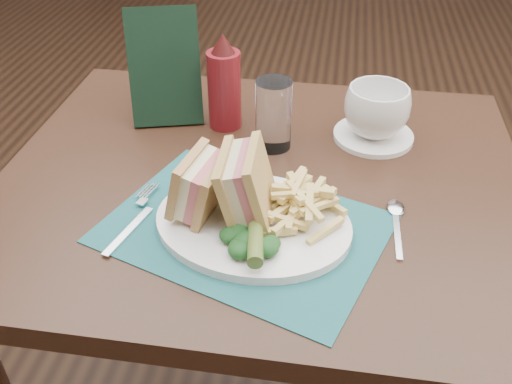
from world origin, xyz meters
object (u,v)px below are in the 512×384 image
table_main (260,322)px  ketchup_bottle (224,81)px  placemat (244,228)px  sandwich_half_a (187,182)px  plate (253,224)px  saucer (373,136)px  sandwich_half_b (232,182)px  drinking_glass (273,115)px  coffee_cup (377,111)px  check_presenter (165,67)px

table_main → ketchup_bottle: bearing=119.9°
table_main → ketchup_bottle: size_ratio=4.84×
placemat → sandwich_half_a: sandwich_half_a is taller
plate → saucer: (0.18, 0.30, -0.00)m
sandwich_half_b → ketchup_bottle: (-0.07, 0.29, 0.02)m
drinking_glass → sandwich_half_a: bearing=-113.6°
sandwich_half_a → drinking_glass: (0.10, 0.23, -0.00)m
saucer → coffee_cup: size_ratio=1.25×
table_main → saucer: size_ratio=6.00×
plate → sandwich_half_b: 0.07m
saucer → drinking_glass: drinking_glass is taller
saucer → check_presenter: (-0.40, 0.02, 0.10)m
coffee_cup → plate: bearing=-121.7°
placemat → ketchup_bottle: (-0.09, 0.31, 0.09)m
plate → drinking_glass: (-0.00, 0.24, 0.06)m
placemat → plate: bearing=13.7°
sandwich_half_b → drinking_glass: bearing=80.2°
plate → saucer: plate is taller
placemat → plate: (0.01, 0.00, 0.01)m
saucer → drinking_glass: size_ratio=1.15×
sandwich_half_a → drinking_glass: 0.25m
table_main → sandwich_half_a: bearing=-125.9°
placemat → saucer: saucer is taller
table_main → sandwich_half_a: (-0.09, -0.13, 0.44)m
ketchup_bottle → sandwich_half_b: bearing=-76.6°
sandwich_half_a → saucer: bearing=56.2°
table_main → drinking_glass: size_ratio=6.92×
sandwich_half_b → check_presenter: bearing=119.8°
placemat → saucer: bearing=56.7°
sandwich_half_a → sandwich_half_b: sandwich_half_b is taller
plate → ketchup_bottle: (-0.10, 0.30, 0.08)m
sandwich_half_a → coffee_cup: sandwich_half_a is taller
sandwich_half_a → check_presenter: (-0.12, 0.30, 0.04)m
plate → ketchup_bottle: 0.33m
sandwich_half_b → drinking_glass: sandwich_half_b is taller
table_main → check_presenter: bearing=140.2°
sandwich_half_a → check_presenter: check_presenter is taller
sandwich_half_b → coffee_cup: 0.36m
ketchup_bottle → check_presenter: check_presenter is taller
placemat → ketchup_bottle: size_ratio=2.18×
placemat → sandwich_half_b: (-0.02, 0.01, 0.07)m
plate → check_presenter: check_presenter is taller
saucer → table_main: bearing=-140.6°
sandwich_half_b → coffee_cup: size_ratio=0.96×
drinking_glass → ketchup_bottle: size_ratio=0.70×
table_main → drinking_glass: bearing=85.7°
ketchup_bottle → plate: bearing=-71.3°
plate → check_presenter: 0.40m
placemat → drinking_glass: size_ratio=3.11×
sandwich_half_a → drinking_glass: size_ratio=0.77×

